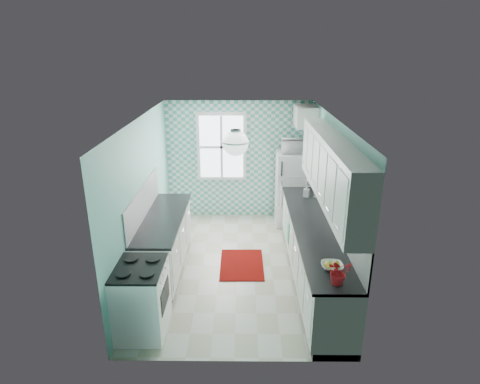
{
  "coord_description": "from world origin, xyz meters",
  "views": [
    {
      "loc": [
        0.1,
        -5.98,
        3.53
      ],
      "look_at": [
        0.05,
        0.25,
        1.25
      ],
      "focal_mm": 30.0,
      "sensor_mm": 36.0,
      "label": 1
    }
  ],
  "objects_px": {
    "fridge": "(292,189)",
    "potted_plant": "(339,272)",
    "sink": "(304,200)",
    "ceiling_light": "(236,143)",
    "fruit_bowl": "(332,266)",
    "microwave": "(294,146)",
    "stove": "(142,298)"
  },
  "relations": [
    {
      "from": "stove",
      "to": "potted_plant",
      "type": "relative_size",
      "value": 3.03
    },
    {
      "from": "fruit_bowl",
      "to": "potted_plant",
      "type": "height_order",
      "value": "potted_plant"
    },
    {
      "from": "stove",
      "to": "microwave",
      "type": "relative_size",
      "value": 1.88
    },
    {
      "from": "ceiling_light",
      "to": "sink",
      "type": "distance_m",
      "value": 2.4
    },
    {
      "from": "fruit_bowl",
      "to": "potted_plant",
      "type": "xyz_separation_m",
      "value": [
        0.0,
        -0.33,
        0.12
      ]
    },
    {
      "from": "fridge",
      "to": "sink",
      "type": "height_order",
      "value": "fridge"
    },
    {
      "from": "fridge",
      "to": "sink",
      "type": "bearing_deg",
      "value": -86.0
    },
    {
      "from": "fruit_bowl",
      "to": "ceiling_light",
      "type": "bearing_deg",
      "value": 144.52
    },
    {
      "from": "fridge",
      "to": "fruit_bowl",
      "type": "bearing_deg",
      "value": -89.63
    },
    {
      "from": "microwave",
      "to": "stove",
      "type": "bearing_deg",
      "value": 57.6
    },
    {
      "from": "fridge",
      "to": "ceiling_light",
      "type": "bearing_deg",
      "value": -114.4
    },
    {
      "from": "potted_plant",
      "to": "microwave",
      "type": "xyz_separation_m",
      "value": [
        -0.09,
        3.76,
        0.57
      ]
    },
    {
      "from": "fridge",
      "to": "potted_plant",
      "type": "relative_size",
      "value": 5.03
    },
    {
      "from": "fruit_bowl",
      "to": "microwave",
      "type": "xyz_separation_m",
      "value": [
        -0.09,
        3.44,
        0.69
      ]
    },
    {
      "from": "stove",
      "to": "microwave",
      "type": "height_order",
      "value": "microwave"
    },
    {
      "from": "ceiling_light",
      "to": "fridge",
      "type": "distance_m",
      "value": 3.21
    },
    {
      "from": "fridge",
      "to": "stove",
      "type": "bearing_deg",
      "value": -125.24
    },
    {
      "from": "fridge",
      "to": "microwave",
      "type": "xyz_separation_m",
      "value": [
        0.0,
        0.0,
        0.9
      ]
    },
    {
      "from": "stove",
      "to": "microwave",
      "type": "distance_m",
      "value": 4.28
    },
    {
      "from": "sink",
      "to": "ceiling_light",
      "type": "bearing_deg",
      "value": -129.54
    },
    {
      "from": "microwave",
      "to": "sink",
      "type": "bearing_deg",
      "value": 96.82
    },
    {
      "from": "ceiling_light",
      "to": "fridge",
      "type": "relative_size",
      "value": 0.23
    },
    {
      "from": "microwave",
      "to": "fruit_bowl",
      "type": "bearing_deg",
      "value": 93.2
    },
    {
      "from": "fridge",
      "to": "stove",
      "type": "height_order",
      "value": "fridge"
    },
    {
      "from": "stove",
      "to": "sink",
      "type": "xyz_separation_m",
      "value": [
        2.4,
        2.36,
        0.45
      ]
    },
    {
      "from": "ceiling_light",
      "to": "fruit_bowl",
      "type": "xyz_separation_m",
      "value": [
        1.2,
        -0.86,
        -1.35
      ]
    },
    {
      "from": "fruit_bowl",
      "to": "microwave",
      "type": "distance_m",
      "value": 3.51
    },
    {
      "from": "microwave",
      "to": "potted_plant",
      "type": "bearing_deg",
      "value": 93.07
    },
    {
      "from": "sink",
      "to": "potted_plant",
      "type": "xyz_separation_m",
      "value": [
        -0.0,
        -2.72,
        0.16
      ]
    },
    {
      "from": "fruit_bowl",
      "to": "potted_plant",
      "type": "distance_m",
      "value": 0.35
    },
    {
      "from": "microwave",
      "to": "fridge",
      "type": "bearing_deg",
      "value": 56.15
    },
    {
      "from": "stove",
      "to": "fruit_bowl",
      "type": "distance_m",
      "value": 2.45
    }
  ]
}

